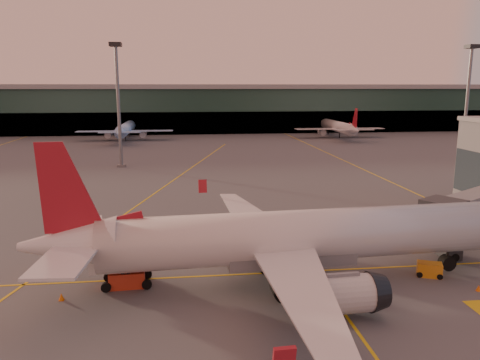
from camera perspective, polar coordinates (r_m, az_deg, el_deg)
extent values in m
plane|color=#4C4F54|center=(39.10, 3.77, -14.10)|extent=(600.00, 600.00, 0.00)
cube|color=yellow|center=(43.60, 2.54, -11.31)|extent=(80.00, 0.25, 0.01)
cube|color=yellow|center=(81.49, -9.07, -0.70)|extent=(31.30, 115.98, 0.01)
cube|color=yellow|center=(112.19, 12.29, 2.45)|extent=(0.25, 160.00, 0.01)
cube|color=yellow|center=(33.61, 15.37, -19.03)|extent=(0.25, 30.00, 0.01)
cube|color=#19382D|center=(177.03, -4.78, 8.43)|extent=(400.00, 18.00, 16.00)
cube|color=gray|center=(176.81, -4.83, 11.28)|extent=(400.00, 20.00, 1.60)
cube|color=black|center=(168.80, -4.64, 6.93)|extent=(400.00, 1.00, 8.00)
cylinder|color=slate|center=(101.65, -14.58, 8.54)|extent=(0.70, 0.70, 25.00)
cube|color=black|center=(101.91, -14.94, 15.69)|extent=(2.40, 2.40, 0.80)
cube|color=slate|center=(102.89, -14.24, 1.72)|extent=(1.60, 1.60, 0.50)
cylinder|color=slate|center=(114.78, 25.90, 8.06)|extent=(0.70, 0.70, 25.00)
cube|color=black|center=(115.01, 26.46, 14.37)|extent=(2.40, 2.40, 0.80)
cube|color=slate|center=(115.88, 25.38, 2.02)|extent=(1.60, 1.60, 0.50)
cylinder|color=silver|center=(40.36, 7.80, -6.68)|extent=(34.22, 6.16, 4.37)
cone|color=silver|center=(39.12, -20.16, -7.37)|extent=(7.68, 4.54, 4.15)
cube|color=silver|center=(35.54, -20.55, -9.10)|extent=(4.13, 7.34, 0.22)
cylinder|color=silver|center=(35.69, 12.31, -13.46)|extent=(4.71, 3.08, 2.84)
cylinder|color=black|center=(38.36, 5.34, -13.03)|extent=(2.04, 1.63, 1.97)
cylinder|color=black|center=(38.12, 5.35, -12.20)|extent=(0.39, 0.39, 1.20)
cube|color=silver|center=(42.53, -18.75, -5.63)|extent=(4.81, 7.60, 0.22)
cylinder|color=silver|center=(47.37, 6.24, -6.96)|extent=(4.71, 3.08, 2.84)
cylinder|color=black|center=(43.44, 3.35, -10.01)|extent=(2.04, 1.63, 1.97)
cylinder|color=black|center=(43.22, 3.35, -9.27)|extent=(0.39, 0.39, 1.20)
cube|color=slate|center=(40.47, 6.04, -8.71)|extent=(10.96, 4.06, 1.75)
cylinder|color=black|center=(47.31, 23.91, -9.19)|extent=(1.42, 0.95, 1.38)
cube|color=#2D3035|center=(48.97, 23.49, -3.95)|extent=(4.70, 4.70, 3.00)
cube|color=#2D3035|center=(51.42, 24.13, -7.33)|extent=(1.60, 2.40, 2.40)
cylinder|color=black|center=(50.79, 24.70, -8.56)|extent=(0.80, 0.40, 0.80)
cylinder|color=black|center=(52.56, 23.45, -7.80)|extent=(0.80, 0.40, 0.80)
cube|color=red|center=(42.07, -13.59, -11.48)|extent=(3.09, 2.39, 1.39)
cube|color=silver|center=(41.31, -14.12, -8.70)|extent=(5.49, 2.63, 2.59)
cylinder|color=black|center=(41.31, -16.01, -12.47)|extent=(0.85, 0.37, 0.83)
cylinder|color=black|center=(41.08, -11.29, -12.37)|extent=(0.85, 0.37, 0.83)
cube|color=orange|center=(46.03, 22.09, -10.08)|extent=(2.42, 1.99, 1.26)
cylinder|color=black|center=(45.59, 21.05, -10.70)|extent=(0.58, 0.45, 0.52)
cylinder|color=black|center=(45.77, 23.18, -10.78)|extent=(0.58, 0.45, 0.52)
cone|color=orange|center=(41.02, -20.95, -13.15)|extent=(0.46, 0.46, 0.59)
cube|color=orange|center=(41.13, -20.92, -13.51)|extent=(0.40, 0.40, 0.03)
cone|color=orange|center=(57.67, 1.05, -5.26)|extent=(0.50, 0.50, 0.64)
cube|color=orange|center=(57.76, 1.04, -5.55)|extent=(0.43, 0.43, 0.03)
cone|color=orange|center=(44.73, 27.08, -11.64)|extent=(0.41, 0.41, 0.53)
cube|color=orange|center=(44.83, 27.05, -11.93)|extent=(0.36, 0.36, 0.03)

